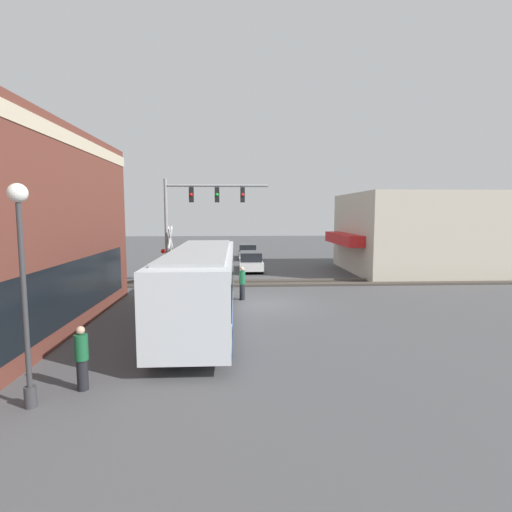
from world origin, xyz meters
TOP-DOWN VIEW (x-y plane):
  - ground_plane at (0.00, 0.00)m, footprint 120.00×120.00m
  - shop_building at (10.62, -12.19)m, footprint 10.43×10.65m
  - city_bus at (-3.42, 2.80)m, footprint 11.62×2.59m
  - traffic_signal_gantry at (4.65, 3.72)m, footprint 0.42×6.27m
  - crossing_signal at (4.37, 5.29)m, footprint 1.41×1.18m
  - streetlamp at (-10.46, 6.27)m, footprint 0.44×0.44m
  - rail_track_near at (6.00, 0.00)m, footprint 2.60×60.00m
  - parked_car_white at (11.66, 0.20)m, footprint 4.84×1.82m
  - parked_car_grey at (20.08, 0.20)m, footprint 4.55×1.82m
  - pedestrian_by_lamp at (-9.58, 5.38)m, footprint 0.34×0.34m
  - pedestrian_near_bus at (1.03, 1.05)m, footprint 0.34×0.34m

SIDE VIEW (x-z plane):
  - ground_plane at x=0.00m, z-range 0.00..0.00m
  - rail_track_near at x=6.00m, z-range -0.05..0.10m
  - parked_car_grey at x=20.08m, z-range -0.05..1.43m
  - parked_car_white at x=11.66m, z-range -0.06..1.49m
  - pedestrian_by_lamp at x=-9.58m, z-range 0.02..1.72m
  - pedestrian_near_bus at x=1.03m, z-range 0.02..1.80m
  - city_bus at x=-3.42m, z-range 0.17..3.31m
  - crossing_signal at x=4.37m, z-range 0.39..4.20m
  - shop_building at x=10.62m, z-range -0.01..6.07m
  - streetlamp at x=-10.46m, z-range 0.50..5.75m
  - traffic_signal_gantry at x=4.65m, z-range 1.55..8.18m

